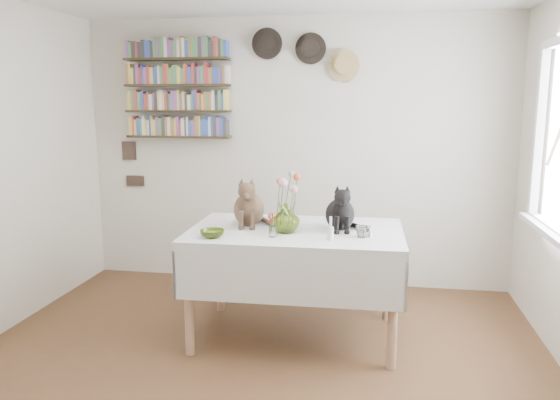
% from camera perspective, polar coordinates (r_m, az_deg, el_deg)
% --- Properties ---
extents(room, '(4.08, 4.58, 2.58)m').
position_cam_1_polar(room, '(2.97, -4.78, 0.87)').
color(room, brown).
rests_on(room, ground).
extents(dining_table, '(1.55, 1.01, 0.82)m').
position_cam_1_polar(dining_table, '(4.01, 1.66, -5.89)').
color(dining_table, white).
rests_on(dining_table, room).
extents(tabby_cat, '(0.28, 0.34, 0.38)m').
position_cam_1_polar(tabby_cat, '(4.06, -3.26, -0.02)').
color(tabby_cat, brown).
rests_on(tabby_cat, dining_table).
extents(black_cat, '(0.28, 0.33, 0.34)m').
position_cam_1_polar(black_cat, '(3.94, 6.30, -0.62)').
color(black_cat, black).
rests_on(black_cat, dining_table).
extents(flower_vase, '(0.21, 0.21, 0.21)m').
position_cam_1_polar(flower_vase, '(3.84, 0.59, -1.89)').
color(flower_vase, '#97B33E').
rests_on(flower_vase, dining_table).
extents(green_bowl, '(0.17, 0.17, 0.05)m').
position_cam_1_polar(green_bowl, '(3.75, -7.10, -3.50)').
color(green_bowl, '#97B33E').
rests_on(green_bowl, dining_table).
extents(drinking_glass, '(0.10, 0.10, 0.08)m').
position_cam_1_polar(drinking_glass, '(3.75, 8.52, -3.29)').
color(drinking_glass, white).
rests_on(drinking_glass, dining_table).
extents(candlestick, '(0.04, 0.04, 0.16)m').
position_cam_1_polar(candlestick, '(3.66, 5.29, -3.37)').
color(candlestick, white).
rests_on(candlestick, dining_table).
extents(berry_jar, '(0.05, 0.05, 0.19)m').
position_cam_1_polar(berry_jar, '(3.72, -0.82, -2.63)').
color(berry_jar, white).
rests_on(berry_jar, dining_table).
extents(porcelain_figurine, '(0.05, 0.05, 0.09)m').
position_cam_1_polar(porcelain_figurine, '(3.78, 9.43, -3.26)').
color(porcelain_figurine, white).
rests_on(porcelain_figurine, dining_table).
extents(flower_bouquet, '(0.17, 0.12, 0.39)m').
position_cam_1_polar(flower_bouquet, '(3.81, 0.64, 1.66)').
color(flower_bouquet, '#4C7233').
rests_on(flower_bouquet, flower_vase).
extents(bookshelf_unit, '(1.00, 0.16, 0.91)m').
position_cam_1_polar(bookshelf_unit, '(5.32, -10.66, 11.29)').
color(bookshelf_unit, '#312614').
rests_on(bookshelf_unit, room).
extents(wall_hats, '(0.98, 0.09, 0.48)m').
position_cam_1_polar(wall_hats, '(5.08, 2.80, 15.18)').
color(wall_hats, black).
rests_on(wall_hats, room).
extents(wall_art_plaques, '(0.21, 0.02, 0.44)m').
position_cam_1_polar(wall_art_plaques, '(5.62, -15.24, 3.72)').
color(wall_art_plaques, '#38281E').
rests_on(wall_art_plaques, room).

